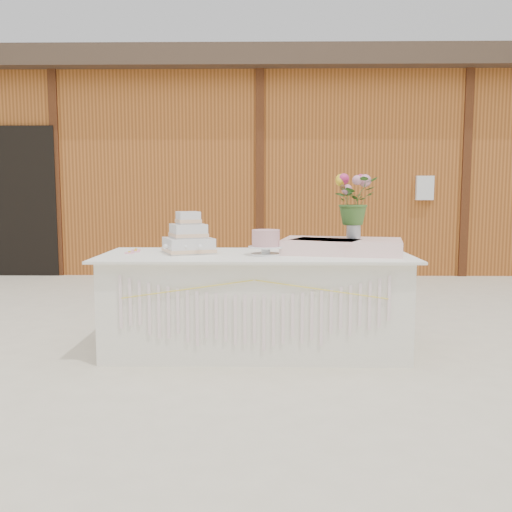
# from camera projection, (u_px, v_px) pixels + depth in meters

# --- Properties ---
(ground) EXTENTS (80.00, 80.00, 0.00)m
(ground) POSITION_uv_depth(u_px,v_px,m) (255.00, 350.00, 4.53)
(ground) COLOR beige
(ground) RESTS_ON ground
(barn) EXTENTS (12.60, 4.60, 3.30)m
(barn) POSITION_uv_depth(u_px,v_px,m) (260.00, 168.00, 10.29)
(barn) COLOR #A35922
(barn) RESTS_ON ground
(cake_table) EXTENTS (2.40, 1.00, 0.77)m
(cake_table) POSITION_uv_depth(u_px,v_px,m) (255.00, 302.00, 4.48)
(cake_table) COLOR white
(cake_table) RESTS_ON ground
(wedding_cake) EXTENTS (0.47, 0.47, 0.33)m
(wedding_cake) POSITION_uv_depth(u_px,v_px,m) (188.00, 239.00, 4.51)
(wedding_cake) COLOR silver
(wedding_cake) RESTS_ON cake_table
(pink_cake_stand) EXTENTS (0.27, 0.27, 0.20)m
(pink_cake_stand) POSITION_uv_depth(u_px,v_px,m) (266.00, 241.00, 4.35)
(pink_cake_stand) COLOR white
(pink_cake_stand) RESTS_ON cake_table
(satin_runner) EXTENTS (1.00, 0.70, 0.12)m
(satin_runner) POSITION_uv_depth(u_px,v_px,m) (342.00, 246.00, 4.47)
(satin_runner) COLOR #FFD7CD
(satin_runner) RESTS_ON cake_table
(flower_vase) EXTENTS (0.11, 0.11, 0.16)m
(flower_vase) POSITION_uv_depth(u_px,v_px,m) (354.00, 228.00, 4.53)
(flower_vase) COLOR silver
(flower_vase) RESTS_ON satin_runner
(bouquet) EXTENTS (0.44, 0.42, 0.38)m
(bouquet) POSITION_uv_depth(u_px,v_px,m) (354.00, 195.00, 4.50)
(bouquet) COLOR #3A6227
(bouquet) RESTS_ON flower_vase
(loose_flowers) EXTENTS (0.16, 0.38, 0.02)m
(loose_flowers) POSITION_uv_depth(u_px,v_px,m) (130.00, 251.00, 4.60)
(loose_flowers) COLOR pink
(loose_flowers) RESTS_ON cake_table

